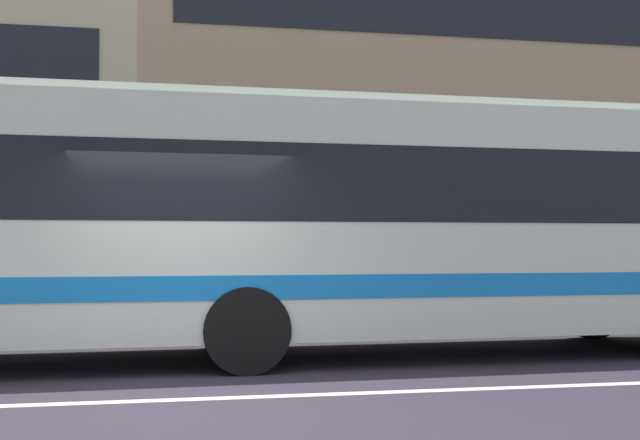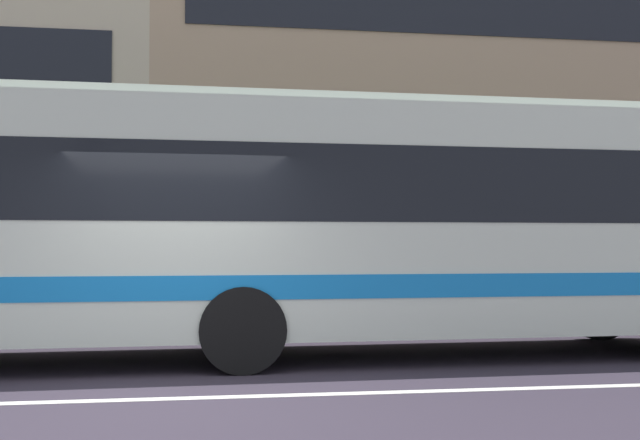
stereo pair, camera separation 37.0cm
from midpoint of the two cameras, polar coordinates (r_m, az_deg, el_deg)
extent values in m
plane|color=#312A36|center=(7.81, -9.32, -12.68)|extent=(160.00, 160.00, 0.00)
cube|color=silver|center=(7.81, -9.32, -12.65)|extent=(60.00, 0.16, 0.01)
cube|color=#376124|center=(14.17, -3.15, -6.31)|extent=(22.88, 1.10, 0.72)
cube|color=tan|center=(25.65, 11.62, 9.92)|extent=(19.37, 11.97, 13.32)
cube|color=silver|center=(10.28, -0.94, -0.15)|extent=(11.99, 2.77, 2.85)
cube|color=black|center=(10.30, -0.94, 2.22)|extent=(11.28, 2.77, 0.91)
cube|color=blue|center=(10.29, -0.94, -4.51)|extent=(11.76, 2.78, 0.28)
cube|color=silver|center=(10.43, -0.93, 8.02)|extent=(11.51, 2.36, 0.12)
cylinder|color=black|center=(13.11, 20.31, -5.96)|extent=(1.01, 0.30, 1.00)
cylinder|color=black|center=(11.36, -5.60, -6.72)|extent=(1.01, 0.30, 1.00)
cylinder|color=black|center=(9.11, -4.48, -7.95)|extent=(1.01, 0.30, 1.00)
camera|label=1|loc=(0.18, -88.98, -0.03)|focal=44.16mm
camera|label=2|loc=(0.18, 91.02, 0.03)|focal=44.16mm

